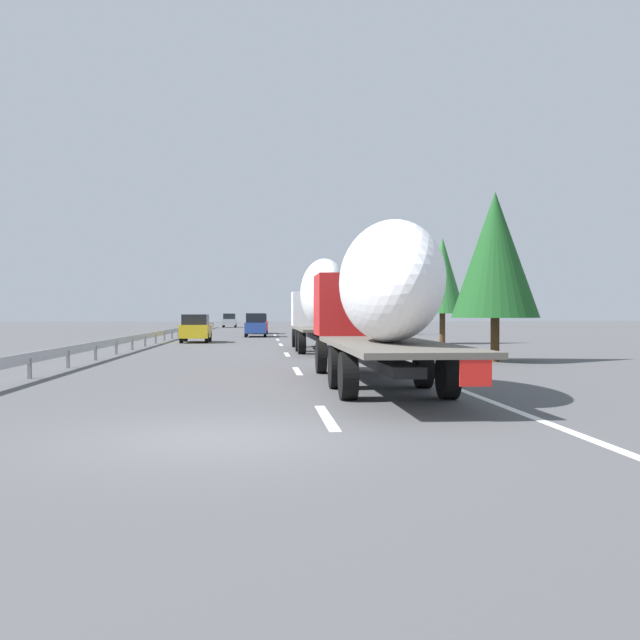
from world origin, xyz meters
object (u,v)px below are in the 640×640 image
(car_blue_sedan, at_px, (256,325))
(truck_lead, at_px, (322,300))
(car_yellow_coupe, at_px, (196,328))
(car_silver_hatch, at_px, (230,320))
(road_sign, at_px, (340,308))
(car_red_compact, at_px, (258,324))
(truck_trailing, at_px, (379,296))

(car_blue_sedan, bearing_deg, truck_lead, -171.59)
(car_yellow_coupe, bearing_deg, car_blue_sedan, -18.59)
(truck_lead, height_order, car_yellow_coupe, truck_lead)
(car_silver_hatch, relative_size, road_sign, 1.24)
(car_red_compact, bearing_deg, car_silver_hatch, 7.31)
(truck_lead, relative_size, car_red_compact, 2.77)
(car_silver_hatch, distance_m, car_red_compact, 31.96)
(truck_lead, relative_size, car_silver_hatch, 3.02)
(truck_lead, xyz_separation_m, car_red_compact, (32.54, 3.31, -1.59))
(truck_lead, relative_size, road_sign, 3.76)
(car_yellow_coupe, distance_m, car_blue_sedan, 11.94)
(car_red_compact, bearing_deg, car_blue_sedan, 179.16)
(road_sign, bearing_deg, car_red_compact, 26.11)
(truck_trailing, xyz_separation_m, car_red_compact, (49.93, 3.31, -1.37))
(truck_lead, xyz_separation_m, car_silver_hatch, (64.23, 7.38, -1.58))
(truck_trailing, bearing_deg, road_sign, -4.81)
(truck_lead, bearing_deg, truck_trailing, -180.00)
(truck_trailing, distance_m, car_yellow_coupe, 30.29)
(truck_trailing, bearing_deg, car_red_compact, 3.79)
(truck_lead, distance_m, car_yellow_coupe, 14.10)
(car_silver_hatch, distance_m, road_sign, 46.00)
(truck_lead, height_order, car_silver_hatch, truck_lead)
(car_red_compact, bearing_deg, truck_trailing, -176.21)
(truck_trailing, distance_m, car_red_compact, 50.06)
(truck_lead, xyz_separation_m, car_blue_sedan, (23.29, 3.44, -1.58))
(car_silver_hatch, height_order, road_sign, road_sign)
(truck_lead, distance_m, road_sign, 19.71)
(car_silver_hatch, bearing_deg, road_sign, -166.83)
(car_blue_sedan, xyz_separation_m, road_sign, (-3.83, -6.54, 1.39))
(car_silver_hatch, height_order, car_blue_sedan, car_silver_hatch)
(truck_trailing, bearing_deg, car_yellow_coupe, 13.86)
(car_blue_sedan, bearing_deg, truck_trailing, -175.16)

